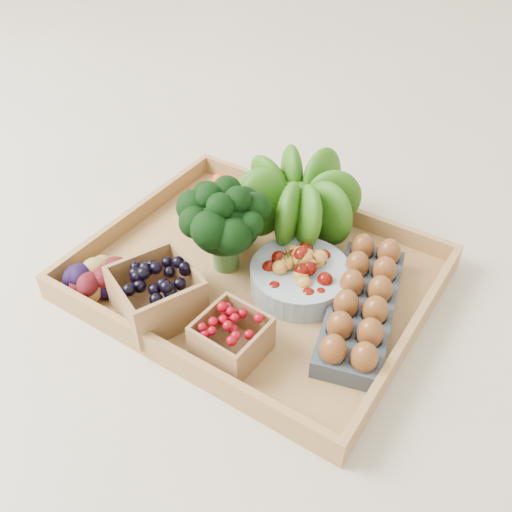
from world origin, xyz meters
The scene contains 10 objects.
ground centered at (0.00, 0.00, 0.00)m, with size 4.00×4.00×0.00m, color beige.
tray centered at (0.00, 0.00, 0.01)m, with size 0.55×0.45×0.01m, color #AF8149.
carrots centered at (-0.12, 0.09, 0.04)m, with size 0.18×0.13×0.04m, color #DF4318, non-canonical shape.
lettuce centered at (-0.01, 0.15, 0.09)m, with size 0.15×0.15×0.15m, color #18460A.
broccoli centered at (-0.06, 0.00, 0.07)m, with size 0.15×0.15×0.12m, color black, non-canonical shape.
cherry_bowl centered at (0.07, 0.02, 0.04)m, with size 0.16×0.16×0.04m, color #8C9EA5.
egg_carton centered at (0.19, 0.01, 0.03)m, with size 0.10×0.28×0.03m, color #3B434B.
potatoes centered at (-0.20, -0.17, 0.05)m, with size 0.12×0.12×0.07m, color #3D090D, non-canonical shape.
punnet_blackberry centered at (-0.08, -0.15, 0.06)m, with size 0.12×0.12×0.08m, color black.
punnet_raspberry centered at (0.06, -0.16, 0.05)m, with size 0.09×0.09×0.06m, color maroon.
Camera 1 is at (0.38, -0.59, 0.67)m, focal length 40.00 mm.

